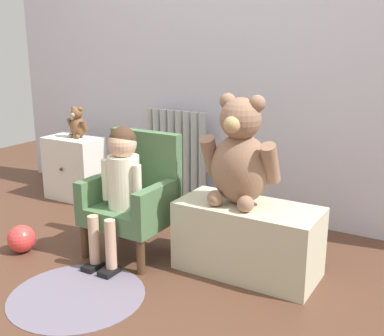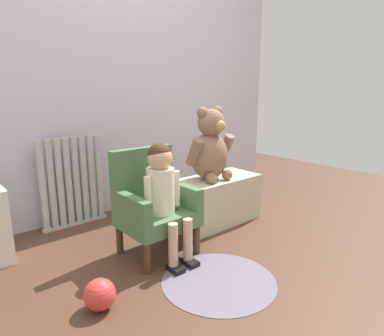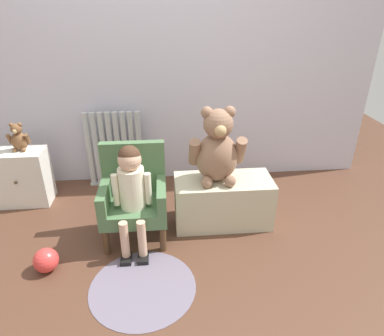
{
  "view_description": "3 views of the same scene",
  "coord_description": "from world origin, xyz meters",
  "px_view_note": "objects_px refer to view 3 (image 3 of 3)",
  "views": [
    {
      "loc": [
        1.37,
        -1.55,
        1.16
      ],
      "look_at": [
        0.2,
        0.42,
        0.54
      ],
      "focal_mm": 45.0,
      "sensor_mm": 36.0,
      "label": 1
    },
    {
      "loc": [
        -1.32,
        -1.29,
        1.05
      ],
      "look_at": [
        0.16,
        0.44,
        0.5
      ],
      "focal_mm": 32.0,
      "sensor_mm": 36.0,
      "label": 2
    },
    {
      "loc": [
        0.05,
        -1.62,
        1.55
      ],
      "look_at": [
        0.23,
        0.4,
        0.53
      ],
      "focal_mm": 32.0,
      "sensor_mm": 36.0,
      "label": 3
    }
  ],
  "objects_px": {
    "radiator": "(115,150)",
    "child_figure": "(131,184)",
    "large_teddy_bear": "(217,149)",
    "small_dresser": "(22,177)",
    "small_teddy_bear": "(19,138)",
    "floor_rug": "(143,287)",
    "low_bench": "(223,201)",
    "child_armchair": "(134,195)",
    "toy_ball": "(46,260)"
  },
  "relations": [
    {
      "from": "radiator",
      "to": "small_teddy_bear",
      "type": "height_order",
      "value": "small_teddy_bear"
    },
    {
      "from": "toy_ball",
      "to": "floor_rug",
      "type": "bearing_deg",
      "value": -18.47
    },
    {
      "from": "child_figure",
      "to": "large_teddy_bear",
      "type": "relative_size",
      "value": 1.33
    },
    {
      "from": "child_figure",
      "to": "large_teddy_bear",
      "type": "xyz_separation_m",
      "value": [
        0.58,
        0.2,
        0.13
      ]
    },
    {
      "from": "large_teddy_bear",
      "to": "toy_ball",
      "type": "relative_size",
      "value": 3.53
    },
    {
      "from": "child_figure",
      "to": "toy_ball",
      "type": "relative_size",
      "value": 4.68
    },
    {
      "from": "small_dresser",
      "to": "child_armchair",
      "type": "height_order",
      "value": "child_armchair"
    },
    {
      "from": "radiator",
      "to": "large_teddy_bear",
      "type": "xyz_separation_m",
      "value": [
        0.8,
        -0.66,
        0.26
      ]
    },
    {
      "from": "radiator",
      "to": "small_teddy_bear",
      "type": "xyz_separation_m",
      "value": [
        -0.69,
        -0.22,
        0.22
      ]
    },
    {
      "from": "low_bench",
      "to": "floor_rug",
      "type": "bearing_deg",
      "value": -132.8
    },
    {
      "from": "radiator",
      "to": "low_bench",
      "type": "height_order",
      "value": "radiator"
    },
    {
      "from": "small_teddy_bear",
      "to": "floor_rug",
      "type": "xyz_separation_m",
      "value": [
        0.97,
        -1.07,
        -0.56
      ]
    },
    {
      "from": "low_bench",
      "to": "toy_ball",
      "type": "height_order",
      "value": "low_bench"
    },
    {
      "from": "radiator",
      "to": "small_dresser",
      "type": "distance_m",
      "value": 0.77
    },
    {
      "from": "radiator",
      "to": "low_bench",
      "type": "bearing_deg",
      "value": -37.94
    },
    {
      "from": "small_dresser",
      "to": "large_teddy_bear",
      "type": "distance_m",
      "value": 1.62
    },
    {
      "from": "low_bench",
      "to": "toy_ball",
      "type": "bearing_deg",
      "value": -160.27
    },
    {
      "from": "radiator",
      "to": "floor_rug",
      "type": "xyz_separation_m",
      "value": [
        0.28,
        -1.29,
        -0.34
      ]
    },
    {
      "from": "radiator",
      "to": "large_teddy_bear",
      "type": "bearing_deg",
      "value": -39.65
    },
    {
      "from": "small_teddy_bear",
      "to": "small_dresser",
      "type": "bearing_deg",
      "value": -146.54
    },
    {
      "from": "child_armchair",
      "to": "toy_ball",
      "type": "distance_m",
      "value": 0.68
    },
    {
      "from": "child_armchair",
      "to": "small_teddy_bear",
      "type": "height_order",
      "value": "small_teddy_bear"
    },
    {
      "from": "child_armchair",
      "to": "small_dresser",
      "type": "bearing_deg",
      "value": 151.45
    },
    {
      "from": "child_figure",
      "to": "large_teddy_bear",
      "type": "distance_m",
      "value": 0.63
    },
    {
      "from": "radiator",
      "to": "small_teddy_bear",
      "type": "distance_m",
      "value": 0.76
    },
    {
      "from": "child_figure",
      "to": "low_bench",
      "type": "bearing_deg",
      "value": 17.33
    },
    {
      "from": "small_teddy_bear",
      "to": "floor_rug",
      "type": "distance_m",
      "value": 1.55
    },
    {
      "from": "large_teddy_bear",
      "to": "small_dresser",
      "type": "bearing_deg",
      "value": 164.66
    },
    {
      "from": "small_dresser",
      "to": "floor_rug",
      "type": "relative_size",
      "value": 0.73
    },
    {
      "from": "toy_ball",
      "to": "large_teddy_bear",
      "type": "bearing_deg",
      "value": 20.82
    },
    {
      "from": "small_dresser",
      "to": "low_bench",
      "type": "bearing_deg",
      "value": -14.96
    },
    {
      "from": "low_bench",
      "to": "small_teddy_bear",
      "type": "relative_size",
      "value": 3.17
    },
    {
      "from": "child_figure",
      "to": "small_teddy_bear",
      "type": "xyz_separation_m",
      "value": [
        -0.91,
        0.64,
        0.09
      ]
    },
    {
      "from": "small_teddy_bear",
      "to": "large_teddy_bear",
      "type": "bearing_deg",
      "value": -16.49
    },
    {
      "from": "low_bench",
      "to": "toy_ball",
      "type": "distance_m",
      "value": 1.26
    },
    {
      "from": "large_teddy_bear",
      "to": "radiator",
      "type": "bearing_deg",
      "value": 140.35
    },
    {
      "from": "small_dresser",
      "to": "toy_ball",
      "type": "xyz_separation_m",
      "value": [
        0.4,
        -0.85,
        -0.15
      ]
    },
    {
      "from": "small_dresser",
      "to": "radiator",
      "type": "bearing_deg",
      "value": 18.73
    },
    {
      "from": "floor_rug",
      "to": "radiator",
      "type": "bearing_deg",
      "value": 102.14
    },
    {
      "from": "floor_rug",
      "to": "low_bench",
      "type": "bearing_deg",
      "value": 47.2
    },
    {
      "from": "child_figure",
      "to": "small_teddy_bear",
      "type": "distance_m",
      "value": 1.12
    },
    {
      "from": "child_figure",
      "to": "low_bench",
      "type": "height_order",
      "value": "child_figure"
    },
    {
      "from": "radiator",
      "to": "large_teddy_bear",
      "type": "height_order",
      "value": "large_teddy_bear"
    },
    {
      "from": "small_dresser",
      "to": "child_armchair",
      "type": "relative_size",
      "value": 0.69
    },
    {
      "from": "radiator",
      "to": "child_armchair",
      "type": "distance_m",
      "value": 0.79
    },
    {
      "from": "radiator",
      "to": "child_figure",
      "type": "bearing_deg",
      "value": -75.94
    },
    {
      "from": "child_armchair",
      "to": "low_bench",
      "type": "distance_m",
      "value": 0.66
    },
    {
      "from": "large_teddy_bear",
      "to": "child_figure",
      "type": "bearing_deg",
      "value": -160.76
    },
    {
      "from": "radiator",
      "to": "small_dresser",
      "type": "bearing_deg",
      "value": -161.27
    },
    {
      "from": "small_teddy_bear",
      "to": "floor_rug",
      "type": "relative_size",
      "value": 0.35
    }
  ]
}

